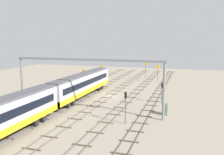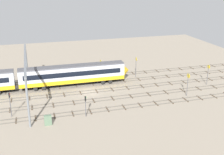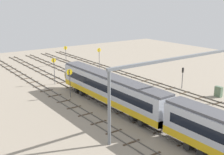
{
  "view_description": "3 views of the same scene",
  "coord_description": "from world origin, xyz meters",
  "views": [
    {
      "loc": [
        -48.27,
        -16.05,
        11.88
      ],
      "look_at": [
        5.51,
        1.04,
        3.14
      ],
      "focal_mm": 39.18,
      "sensor_mm": 36.0,
      "label": 1
    },
    {
      "loc": [
        -11.37,
        -58.23,
        23.93
      ],
      "look_at": [
        5.62,
        0.91,
        2.55
      ],
      "focal_mm": 46.46,
      "sensor_mm": 36.0,
      "label": 2
    },
    {
      "loc": [
        -37.04,
        29.06,
        15.89
      ],
      "look_at": [
        3.32,
        0.15,
        2.55
      ],
      "focal_mm": 46.31,
      "sensor_mm": 36.0,
      "label": 3
    }
  ],
  "objects": [
    {
      "name": "ground_plane",
      "position": [
        0.0,
        0.0,
        0.0
      ],
      "size": [
        109.41,
        109.41,
        0.0
      ],
      "primitive_type": "plane",
      "color": "gray"
    },
    {
      "name": "track_near_foreground",
      "position": [
        0.0,
        -9.7,
        0.06
      ],
      "size": [
        93.41,
        2.4,
        0.16
      ],
      "color": "#59544C",
      "rests_on": "ground"
    },
    {
      "name": "track_second_near",
      "position": [
        0.0,
        -4.85,
        0.07
      ],
      "size": [
        93.41,
        2.4,
        0.16
      ],
      "color": "#59544C",
      "rests_on": "ground"
    },
    {
      "name": "track_middle",
      "position": [
        -0.0,
        0.0,
        0.07
      ],
      "size": [
        93.41,
        2.4,
        0.16
      ],
      "color": "#59544C",
      "rests_on": "ground"
    },
    {
      "name": "track_with_train",
      "position": [
        0.0,
        4.85,
        0.07
      ],
      "size": [
        93.41,
        2.4,
        0.16
      ],
      "color": "#59544C",
      "rests_on": "ground"
    },
    {
      "name": "track_far_background",
      "position": [
        -0.0,
        9.7,
        0.07
      ],
      "size": [
        93.41,
        2.4,
        0.16
      ],
      "color": "#59544C",
      "rests_on": "ground"
    },
    {
      "name": "train",
      "position": [
        -14.43,
        4.85,
        2.66
      ],
      "size": [
        50.4,
        3.24,
        4.8
      ],
      "color": "#B7BCC6",
      "rests_on": "ground"
    },
    {
      "name": "overhead_gantry",
      "position": [
        -12.64,
        -0.36,
        7.03
      ],
      "size": [
        0.4,
        25.26,
        8.93
      ],
      "color": "slate",
      "rests_on": "ground"
    },
    {
      "name": "speed_sign_near_foreground",
      "position": [
        19.68,
        -7.82,
        3.29
      ],
      "size": [
        0.14,
        0.99,
        4.96
      ],
      "color": "#4C4C51",
      "rests_on": "ground"
    },
    {
      "name": "speed_sign_mid_trackside",
      "position": [
        13.48,
        6.6,
        3.33
      ],
      "size": [
        0.14,
        0.88,
        5.17
      ],
      "color": "#4C4C51",
      "rests_on": "ground"
    },
    {
      "name": "speed_sign_far_trackside",
      "position": [
        4.69,
        7.81,
        3.28
      ],
      "size": [
        0.14,
        1.04,
        4.9
      ],
      "color": "#4C4C51",
      "rests_on": "ground"
    },
    {
      "name": "speed_sign_distant_end",
      "position": [
        27.67,
        -3.05,
        3.14
      ],
      "size": [
        0.14,
        0.9,
        4.83
      ],
      "color": "#4C4C51",
      "rests_on": "ground"
    },
    {
      "name": "signal_light_trackside_approach",
      "position": [
        -2.85,
        -11.41,
        2.61
      ],
      "size": [
        0.31,
        0.32,
        3.95
      ],
      "color": "#4C4C51",
      "rests_on": "ground"
    },
    {
      "name": "signal_light_trackside_departure",
      "position": [
        -15.79,
        -7.74,
        3.04
      ],
      "size": [
        0.31,
        0.32,
        4.65
      ],
      "color": "#4C4C51",
      "rests_on": "ground"
    },
    {
      "name": "relay_cabinet",
      "position": [
        -9.67,
        -12.78,
        0.9
      ],
      "size": [
        1.27,
        0.66,
        1.79
      ],
      "color": "#597259",
      "rests_on": "ground"
    }
  ]
}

